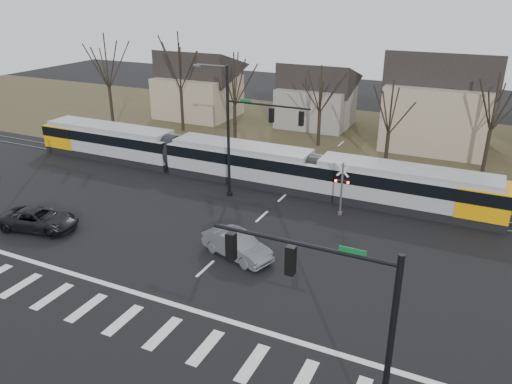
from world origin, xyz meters
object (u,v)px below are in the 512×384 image
at_px(tram, 240,160).
at_px(suv, 39,219).
at_px(rail_crossing_signal, 341,191).
at_px(sedan, 237,245).

height_order(tram, suv, tram).
xyz_separation_m(suv, rail_crossing_signal, (17.94, 11.16, 1.14)).
distance_m(tram, suv, 16.50).
bearing_deg(rail_crossing_signal, tram, 162.02).
bearing_deg(sedan, tram, 44.64).
relative_size(tram, rail_crossing_signal, 10.52).
bearing_deg(tram, rail_crossing_signal, -17.98).
bearing_deg(suv, rail_crossing_signal, -69.83).
relative_size(suv, rail_crossing_signal, 1.43).
height_order(tram, sedan, tram).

